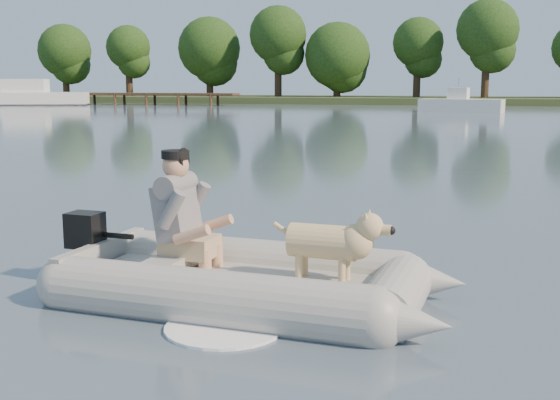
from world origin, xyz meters
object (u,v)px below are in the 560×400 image
(dog, at_px, (323,248))
(cabin_cruiser, at_px, (38,92))
(dock, at_px, (140,99))
(man, at_px, (179,208))
(motorboat, at_px, (462,96))
(dinghy, at_px, (249,234))

(dog, xyz_separation_m, cabin_cruiser, (-34.38, 47.83, 0.57))
(dock, xyz_separation_m, dog, (26.70, -51.77, 0.04))
(dog, height_order, cabin_cruiser, cabin_cruiser)
(man, bearing_deg, motorboat, 91.45)
(dinghy, height_order, man, man)
(man, bearing_deg, dock, 120.84)
(dock, distance_m, cabin_cruiser, 8.66)
(dog, distance_m, motorboat, 43.24)
(man, height_order, motorboat, motorboat)
(man, relative_size, motorboat, 0.21)
(dog, xyz_separation_m, motorboat, (1.06, 43.23, 0.53))
(dog, bearing_deg, motorboat, 93.38)
(dock, distance_m, man, 57.49)
(dinghy, height_order, dog, dinghy)
(cabin_cruiser, bearing_deg, man, -74.96)
(man, relative_size, dog, 1.16)
(dog, bearing_deg, dinghy, -175.43)
(dock, relative_size, dog, 17.87)
(dinghy, bearing_deg, cabin_cruiser, 129.94)
(man, bearing_deg, dog, 0.00)
(dinghy, height_order, cabin_cruiser, cabin_cruiser)
(dinghy, bearing_deg, man, 175.76)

